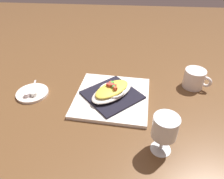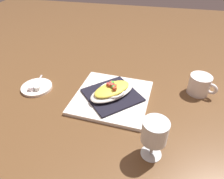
{
  "view_description": "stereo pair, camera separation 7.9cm",
  "coord_description": "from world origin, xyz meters",
  "px_view_note": "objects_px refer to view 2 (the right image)",
  "views": [
    {
      "loc": [
        0.05,
        -0.63,
        0.52
      ],
      "look_at": [
        0.0,
        0.0,
        0.04
      ],
      "focal_mm": 33.71,
      "sensor_mm": 36.0,
      "label": 1
    },
    {
      "loc": [
        0.13,
        -0.62,
        0.52
      ],
      "look_at": [
        0.0,
        0.0,
        0.04
      ],
      "focal_mm": 33.71,
      "sensor_mm": 36.0,
      "label": 2
    }
  ],
  "objects_px": {
    "stemmed_glass": "(155,133)",
    "square_plate": "(112,97)",
    "creamer_saucer": "(37,87)",
    "spoon": "(37,84)",
    "gratin_dish": "(112,90)",
    "creamer_cup_0": "(31,88)",
    "coffee_mug": "(199,86)",
    "creamer_cup_1": "(37,88)"
  },
  "relations": [
    {
      "from": "gratin_dish",
      "to": "creamer_cup_0",
      "type": "xyz_separation_m",
      "value": [
        -0.32,
        -0.03,
        -0.02
      ]
    },
    {
      "from": "square_plate",
      "to": "creamer_cup_0",
      "type": "distance_m",
      "value": 0.33
    },
    {
      "from": "stemmed_glass",
      "to": "creamer_cup_1",
      "type": "xyz_separation_m",
      "value": [
        -0.47,
        0.2,
        -0.07
      ]
    },
    {
      "from": "creamer_saucer",
      "to": "creamer_cup_1",
      "type": "relative_size",
      "value": 5.19
    },
    {
      "from": "coffee_mug",
      "to": "stemmed_glass",
      "type": "relative_size",
      "value": 0.82
    },
    {
      "from": "gratin_dish",
      "to": "stemmed_glass",
      "type": "relative_size",
      "value": 1.55
    },
    {
      "from": "stemmed_glass",
      "to": "coffee_mug",
      "type": "bearing_deg",
      "value": 63.79
    },
    {
      "from": "coffee_mug",
      "to": "creamer_cup_0",
      "type": "relative_size",
      "value": 4.43
    },
    {
      "from": "spoon",
      "to": "creamer_cup_0",
      "type": "distance_m",
      "value": 0.04
    },
    {
      "from": "stemmed_glass",
      "to": "creamer_saucer",
      "type": "distance_m",
      "value": 0.54
    },
    {
      "from": "square_plate",
      "to": "gratin_dish",
      "type": "bearing_deg",
      "value": 131.22
    },
    {
      "from": "stemmed_glass",
      "to": "creamer_cup_0",
      "type": "bearing_deg",
      "value": 157.88
    },
    {
      "from": "coffee_mug",
      "to": "creamer_cup_1",
      "type": "height_order",
      "value": "coffee_mug"
    },
    {
      "from": "square_plate",
      "to": "spoon",
      "type": "xyz_separation_m",
      "value": [
        -0.32,
        0.01,
        0.01
      ]
    },
    {
      "from": "creamer_saucer",
      "to": "spoon",
      "type": "relative_size",
      "value": 1.35
    },
    {
      "from": "stemmed_glass",
      "to": "creamer_cup_1",
      "type": "relative_size",
      "value": 5.39
    },
    {
      "from": "square_plate",
      "to": "creamer_saucer",
      "type": "relative_size",
      "value": 2.23
    },
    {
      "from": "gratin_dish",
      "to": "creamer_cup_1",
      "type": "xyz_separation_m",
      "value": [
        -0.3,
        -0.02,
        -0.02
      ]
    },
    {
      "from": "coffee_mug",
      "to": "creamer_cup_0",
      "type": "height_order",
      "value": "coffee_mug"
    },
    {
      "from": "gratin_dish",
      "to": "stemmed_glass",
      "type": "height_order",
      "value": "stemmed_glass"
    },
    {
      "from": "spoon",
      "to": "creamer_cup_1",
      "type": "bearing_deg",
      "value": -58.49
    },
    {
      "from": "square_plate",
      "to": "stemmed_glass",
      "type": "relative_size",
      "value": 2.15
    },
    {
      "from": "square_plate",
      "to": "coffee_mug",
      "type": "xyz_separation_m",
      "value": [
        0.33,
        0.11,
        0.03
      ]
    },
    {
      "from": "creamer_cup_1",
      "to": "gratin_dish",
      "type": "bearing_deg",
      "value": 4.01
    },
    {
      "from": "stemmed_glass",
      "to": "creamer_saucer",
      "type": "xyz_separation_m",
      "value": [
        -0.48,
        0.23,
        -0.08
      ]
    },
    {
      "from": "creamer_saucer",
      "to": "creamer_cup_0",
      "type": "relative_size",
      "value": 5.19
    },
    {
      "from": "creamer_saucer",
      "to": "creamer_cup_0",
      "type": "xyz_separation_m",
      "value": [
        -0.01,
        -0.03,
        0.01
      ]
    },
    {
      "from": "stemmed_glass",
      "to": "creamer_cup_0",
      "type": "distance_m",
      "value": 0.53
    },
    {
      "from": "stemmed_glass",
      "to": "creamer_saucer",
      "type": "relative_size",
      "value": 1.04
    },
    {
      "from": "square_plate",
      "to": "spoon",
      "type": "relative_size",
      "value": 3.02
    },
    {
      "from": "stemmed_glass",
      "to": "square_plate",
      "type": "bearing_deg",
      "value": 126.18
    },
    {
      "from": "gratin_dish",
      "to": "spoon",
      "type": "relative_size",
      "value": 2.18
    },
    {
      "from": "gratin_dish",
      "to": "spoon",
      "type": "distance_m",
      "value": 0.32
    },
    {
      "from": "stemmed_glass",
      "to": "gratin_dish",
      "type": "bearing_deg",
      "value": 126.18
    },
    {
      "from": "square_plate",
      "to": "coffee_mug",
      "type": "bearing_deg",
      "value": 18.41
    },
    {
      "from": "gratin_dish",
      "to": "stemmed_glass",
      "type": "distance_m",
      "value": 0.28
    },
    {
      "from": "spoon",
      "to": "creamer_cup_1",
      "type": "distance_m",
      "value": 0.04
    },
    {
      "from": "gratin_dish",
      "to": "creamer_cup_1",
      "type": "distance_m",
      "value": 0.3
    },
    {
      "from": "square_plate",
      "to": "gratin_dish",
      "type": "distance_m",
      "value": 0.03
    },
    {
      "from": "coffee_mug",
      "to": "square_plate",
      "type": "bearing_deg",
      "value": -161.59
    },
    {
      "from": "spoon",
      "to": "creamer_cup_0",
      "type": "relative_size",
      "value": 3.84
    },
    {
      "from": "gratin_dish",
      "to": "creamer_cup_1",
      "type": "bearing_deg",
      "value": -175.99
    }
  ]
}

